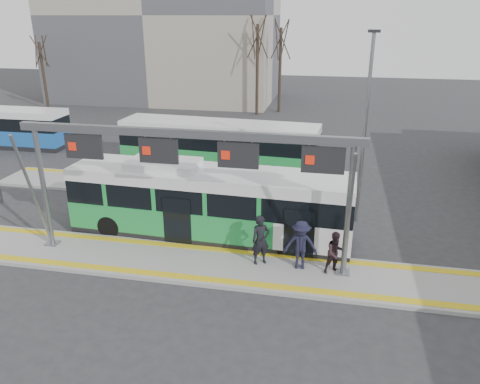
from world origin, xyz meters
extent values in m
plane|color=#2D2D30|center=(0.00, 0.00, 0.00)|extent=(120.00, 120.00, 0.00)
cube|color=gray|center=(0.00, 0.00, 0.07)|extent=(22.00, 3.00, 0.15)
cube|color=gray|center=(-4.00, 8.00, 0.07)|extent=(20.00, 3.00, 0.15)
cube|color=yellow|center=(0.00, 1.15, 0.16)|extent=(22.00, 0.35, 0.02)
cube|color=yellow|center=(0.00, -1.15, 0.16)|extent=(22.00, 0.35, 0.02)
cube|color=yellow|center=(-4.00, 9.15, 0.16)|extent=(20.00, 0.35, 0.02)
cylinder|color=slate|center=(-6.50, 0.30, 2.67)|extent=(0.20, 0.20, 5.05)
cube|color=slate|center=(-6.50, 0.30, 0.18)|extent=(0.50, 0.50, 0.06)
cylinder|color=slate|center=(-6.50, -0.40, 2.67)|extent=(0.12, 1.46, 4.90)
cylinder|color=slate|center=(5.50, 0.30, 2.67)|extent=(0.20, 0.20, 5.05)
cube|color=slate|center=(5.50, 0.30, 0.18)|extent=(0.50, 0.50, 0.06)
cylinder|color=slate|center=(5.50, -0.40, 2.67)|extent=(0.12, 1.46, 4.90)
cube|color=slate|center=(-0.50, 0.30, 5.20)|extent=(13.00, 0.25, 0.30)
cube|color=black|center=(-4.50, 0.30, 4.50)|extent=(1.50, 0.12, 0.95)
cube|color=red|center=(-4.95, 0.23, 4.50)|extent=(0.32, 0.02, 0.32)
cube|color=black|center=(-1.50, 0.30, 4.50)|extent=(1.50, 0.12, 0.95)
cube|color=red|center=(-1.95, 0.23, 4.50)|extent=(0.32, 0.02, 0.32)
cube|color=black|center=(1.50, 0.30, 4.50)|extent=(1.50, 0.12, 0.95)
cube|color=red|center=(1.05, 0.23, 4.50)|extent=(0.32, 0.02, 0.32)
cube|color=black|center=(4.50, 0.30, 4.50)|extent=(1.50, 0.12, 0.95)
cube|color=red|center=(4.05, 0.23, 4.50)|extent=(0.32, 0.02, 0.32)
cube|color=#9F9484|center=(-14.00, 36.00, 9.00)|extent=(24.00, 12.00, 18.00)
cube|color=black|center=(-0.25, 2.64, 0.18)|extent=(12.26, 3.09, 0.35)
cube|color=#1F903F|center=(-0.25, 2.64, 0.94)|extent=(12.26, 3.09, 1.17)
cube|color=black|center=(-0.25, 2.64, 2.03)|extent=(12.26, 3.01, 1.01)
cube|color=white|center=(-0.25, 2.64, 2.79)|extent=(12.26, 3.09, 0.51)
cube|color=orange|center=(5.82, 2.38, 2.69)|extent=(0.13, 1.81, 0.28)
cube|color=white|center=(-2.27, 2.72, 3.19)|extent=(3.11, 1.93, 0.30)
cylinder|color=black|center=(-4.55, 1.67, 0.51)|extent=(1.03, 0.35, 1.01)
cylinder|color=black|center=(-4.45, 3.96, 0.51)|extent=(1.03, 0.35, 1.01)
cylinder|color=black|center=(3.35, 1.34, 0.51)|extent=(1.03, 0.35, 1.01)
cylinder|color=black|center=(3.44, 3.63, 0.51)|extent=(1.03, 0.35, 1.01)
cube|color=black|center=(-2.03, 11.70, 0.18)|extent=(12.35, 3.42, 0.36)
cube|color=#1F903F|center=(-2.03, 11.70, 0.94)|extent=(12.35, 3.42, 1.17)
cube|color=black|center=(-2.03, 11.70, 2.03)|extent=(12.35, 3.34, 1.02)
cube|color=white|center=(-2.03, 11.70, 2.80)|extent=(12.35, 3.42, 0.51)
cylinder|color=black|center=(-6.37, 10.85, 0.51)|extent=(1.04, 0.37, 1.02)
cylinder|color=black|center=(-6.21, 13.14, 0.51)|extent=(1.04, 0.37, 1.02)
cylinder|color=black|center=(1.55, 10.31, 0.51)|extent=(1.04, 0.37, 1.02)
cylinder|color=black|center=(1.70, 12.60, 0.51)|extent=(1.04, 0.37, 1.02)
cube|color=black|center=(-19.48, 14.22, 0.16)|extent=(10.61, 2.42, 0.32)
cylinder|color=black|center=(-16.30, 13.21, 0.46)|extent=(0.92, 0.28, 0.92)
cylinder|color=black|center=(-16.31, 15.26, 0.46)|extent=(0.92, 0.28, 0.92)
imported|color=black|center=(2.35, 0.44, 1.13)|extent=(0.85, 0.75, 1.96)
imported|color=#2B1D21|center=(5.18, 0.28, 0.97)|extent=(0.99, 0.91, 1.64)
imported|color=black|center=(3.88, 0.35, 1.12)|extent=(1.30, 0.80, 1.94)
cylinder|color=#382B21|center=(-2.50, 29.00, 4.14)|extent=(0.28, 0.28, 8.28)
cylinder|color=#382B21|center=(-0.57, 30.80, 3.97)|extent=(0.28, 0.28, 7.95)
cylinder|color=#382B21|center=(-23.79, 27.42, 3.30)|extent=(0.28, 0.28, 6.59)
cylinder|color=slate|center=(6.16, 5.58, 4.28)|extent=(0.16, 0.16, 8.56)
cube|color=black|center=(6.16, 5.58, 8.56)|extent=(0.50, 0.25, 0.12)
camera|label=1|loc=(4.71, -15.43, 9.28)|focal=35.00mm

